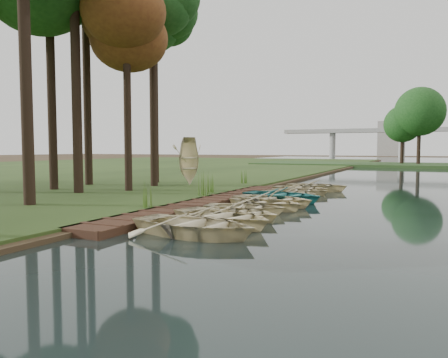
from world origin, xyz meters
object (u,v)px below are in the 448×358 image
at_px(boardwalk, 207,203).
at_px(stored_rowboat, 189,180).
at_px(rowboat_0, 195,222).
at_px(rowboat_1, 223,214).
at_px(rowboat_2, 240,211).

xyz_separation_m(boardwalk, stored_rowboat, (-4.81, 6.73, 0.46)).
bearing_deg(stored_rowboat, rowboat_0, -122.53).
relative_size(boardwalk, rowboat_1, 4.15).
xyz_separation_m(rowboat_1, stored_rowboat, (-7.68, 11.14, 0.16)).
relative_size(boardwalk, rowboat_2, 5.08).
height_order(boardwalk, rowboat_0, rowboat_0).
xyz_separation_m(rowboat_2, stored_rowboat, (-7.69, 9.75, 0.24)).
bearing_deg(rowboat_2, rowboat_0, -167.74).
distance_m(rowboat_0, rowboat_1, 1.85).
bearing_deg(rowboat_2, stored_rowboat, 51.25).
bearing_deg(stored_rowboat, rowboat_1, -118.45).
bearing_deg(rowboat_0, stored_rowboat, 37.43).
height_order(boardwalk, rowboat_2, rowboat_2).
xyz_separation_m(rowboat_0, rowboat_1, (0.02, 1.85, -0.01)).
height_order(boardwalk, stored_rowboat, stored_rowboat).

